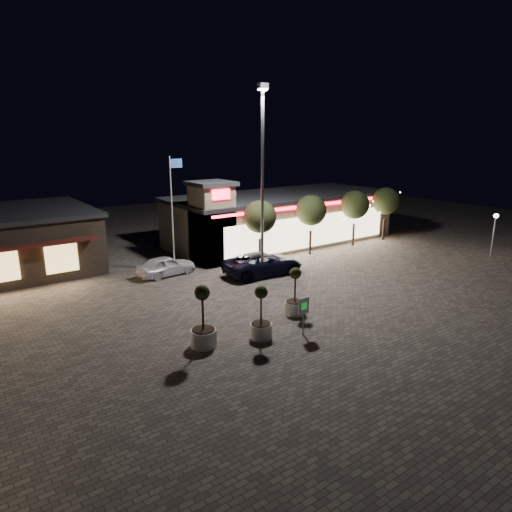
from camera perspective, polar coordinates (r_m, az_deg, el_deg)
ground at (r=23.72m, az=8.40°, el=-8.53°), size 90.00×90.00×0.00m
retail_building at (r=40.58m, az=2.80°, el=4.79°), size 20.40×8.40×6.10m
floodlight_pole at (r=29.27m, az=0.81°, el=10.33°), size 0.60×0.40×12.38m
flagpole at (r=31.83m, az=-10.34°, el=6.35°), size 0.95×0.10×8.00m
lamp_post_east at (r=39.99m, az=27.68°, el=3.28°), size 0.36×0.36×3.48m
string_tree_a at (r=33.29m, az=0.50°, el=4.90°), size 2.42×2.42×4.79m
string_tree_b at (r=36.42m, az=6.91°, el=5.67°), size 2.42×2.42×4.79m
string_tree_c at (r=39.92m, az=12.27°, el=6.26°), size 2.42×2.42×4.79m
string_tree_d at (r=42.94m, az=15.90°, el=6.63°), size 2.42×2.42×4.79m
pickup_truck at (r=31.38m, az=0.89°, el=-0.93°), size 5.85×3.09×1.57m
white_sedan at (r=31.80m, az=-11.17°, el=-1.19°), size 4.16×1.96×1.38m
planter_left at (r=21.06m, az=-6.61°, el=-8.89°), size 1.20×1.20×2.95m
planter_mid at (r=21.79m, az=0.63°, el=-8.25°), size 1.06×1.06×2.61m
planter_right at (r=24.61m, az=4.86°, el=-5.50°), size 1.06×1.06×2.62m
valet_sign at (r=21.99m, az=5.97°, el=-6.62°), size 0.63×0.09×1.90m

